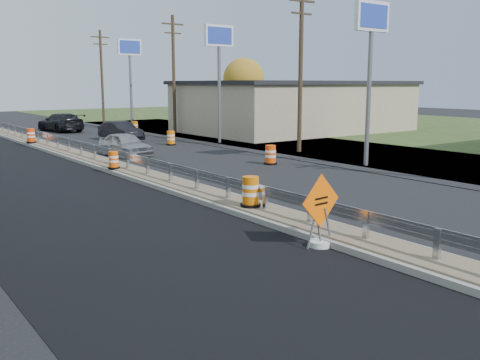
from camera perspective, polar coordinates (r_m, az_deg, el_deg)
ground at (r=18.18m, az=-1.27°, el=-2.61°), size 140.00×140.00×0.00m
grass_verge_far at (r=47.23m, az=22.28°, el=4.59°), size 40.00×120.00×0.03m
milled_overlay at (r=25.51m, az=-22.76°, el=0.33°), size 7.20×120.00×0.01m
median at (r=25.02m, az=-11.86°, el=0.98°), size 1.60×55.00×0.23m
guardrail at (r=25.84m, az=-12.83°, el=2.61°), size 0.10×46.15×0.72m
retail_building_near at (r=46.54m, az=5.81°, el=7.87°), size 18.50×12.50×4.27m
pylon_sign_south at (r=27.20m, az=13.84°, el=15.08°), size 2.20×0.30×7.90m
pylon_sign_mid at (r=36.94m, az=-2.26°, el=14.01°), size 2.20×0.30×7.90m
pylon_sign_north at (r=49.14m, az=-11.69°, el=12.88°), size 2.20×0.30×7.90m
utility_pole_smid at (r=31.99m, az=6.48°, el=11.78°), size 1.90×0.26×9.40m
utility_pole_nmid at (r=44.21m, az=-7.08°, el=11.32°), size 1.90×0.26×9.40m
utility_pole_north at (r=57.75m, az=-14.53°, el=10.81°), size 1.90×0.26×9.40m
tree_far_yellow at (r=60.52m, az=0.40°, el=10.71°), size 4.62×4.62×6.86m
caution_sign at (r=13.56m, az=8.53°, el=-5.15°), size 1.35×0.56×1.86m
barrel_median_near at (r=16.78m, az=1.14°, el=-1.30°), size 0.65×0.65×0.96m
barrel_median_mid at (r=25.01m, az=-13.33°, el=2.06°), size 0.54×0.54×0.78m
barrel_median_far at (r=37.61m, az=-21.40°, el=4.40°), size 0.63×0.63×0.93m
barrel_shoulder_near at (r=27.17m, az=3.27°, el=2.66°), size 0.67×0.67×0.98m
barrel_shoulder_mid at (r=36.02m, az=-7.38°, el=4.44°), size 0.64×0.64×0.95m
barrel_shoulder_far at (r=45.69m, az=-11.16°, el=5.54°), size 0.64×0.64×0.94m
car_silver at (r=30.81m, az=-12.14°, el=3.73°), size 2.05×4.10×1.34m
car_dark_mid at (r=39.30m, az=-12.61°, el=5.11°), size 1.92×4.33×1.38m
car_dark_far at (r=48.47m, az=-18.59°, el=5.86°), size 2.89×5.64×1.57m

